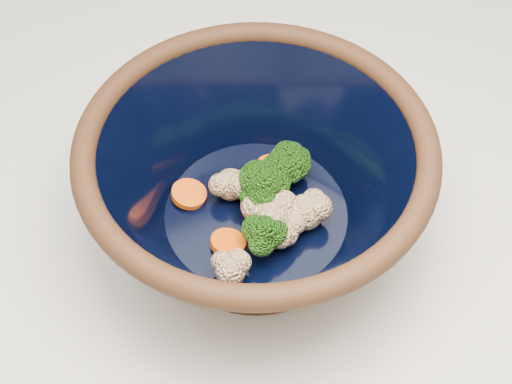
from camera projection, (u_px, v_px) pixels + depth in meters
mixing_bowl at (256, 183)px, 0.62m from camera, size 0.33×0.33×0.13m
vegetable_pile at (268, 202)px, 0.63m from camera, size 0.13×0.13×0.06m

